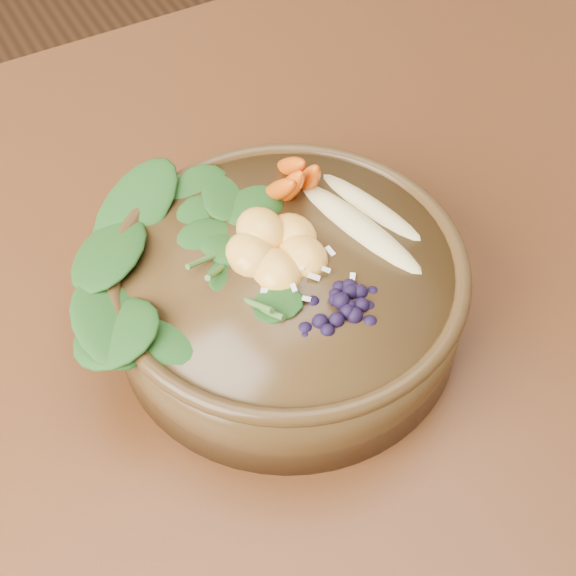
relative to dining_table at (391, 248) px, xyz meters
name	(u,v)px	position (x,y,z in m)	size (l,w,h in m)	color
ground	(355,489)	(0.00, 0.00, -0.66)	(4.00, 4.00, 0.00)	#381E0F
dining_table	(391,248)	(0.00, 0.00, 0.00)	(1.60, 0.90, 0.75)	#331C0C
stoneware_bowl	(288,295)	(-0.20, -0.10, 0.14)	(0.32, 0.32, 0.09)	#462F15
kale_heap	(197,226)	(-0.26, -0.04, 0.20)	(0.21, 0.19, 0.05)	#224E1B
carrot_cluster	(282,148)	(-0.15, -0.01, 0.22)	(0.07, 0.07, 0.09)	#D5500A
banana_halves	(366,204)	(-0.11, -0.08, 0.19)	(0.09, 0.18, 0.03)	#E0CC84
mandarin_cluster	(276,236)	(-0.20, -0.08, 0.20)	(0.09, 0.10, 0.04)	gold
blueberry_pile	(340,293)	(-0.18, -0.16, 0.20)	(0.15, 0.11, 0.04)	black
coconut_flakes	(305,275)	(-0.19, -0.12, 0.18)	(0.10, 0.08, 0.01)	white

